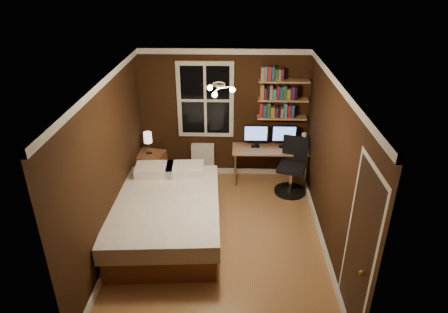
{
  "coord_description": "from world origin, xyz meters",
  "views": [
    {
      "loc": [
        0.21,
        -5.05,
        3.93
      ],
      "look_at": [
        0.05,
        0.45,
        1.18
      ],
      "focal_mm": 32.0,
      "sensor_mm": 36.0,
      "label": 1
    }
  ],
  "objects_px": {
    "radiator": "(203,160)",
    "monitor_right": "(284,136)",
    "desk_lamp": "(303,141)",
    "nightstand": "(151,168)",
    "office_chair": "(292,172)",
    "bedside_lamp": "(148,143)",
    "desk": "(270,151)",
    "monitor_left": "(256,136)",
    "bed": "(166,215)"
  },
  "relations": [
    {
      "from": "desk_lamp",
      "to": "radiator",
      "type": "bearing_deg",
      "value": 171.27
    },
    {
      "from": "radiator",
      "to": "desk_lamp",
      "type": "relative_size",
      "value": 1.52
    },
    {
      "from": "bedside_lamp",
      "to": "radiator",
      "type": "relative_size",
      "value": 0.65
    },
    {
      "from": "radiator",
      "to": "desk",
      "type": "distance_m",
      "value": 1.35
    },
    {
      "from": "monitor_left",
      "to": "desk_lamp",
      "type": "bearing_deg",
      "value": -12.28
    },
    {
      "from": "radiator",
      "to": "desk_lamp",
      "type": "distance_m",
      "value": 2.0
    },
    {
      "from": "nightstand",
      "to": "monitor_left",
      "type": "xyz_separation_m",
      "value": [
        2.0,
        0.25,
        0.6
      ]
    },
    {
      "from": "nightstand",
      "to": "bedside_lamp",
      "type": "relative_size",
      "value": 1.45
    },
    {
      "from": "desk",
      "to": "desk_lamp",
      "type": "height_order",
      "value": "desk_lamp"
    },
    {
      "from": "bedside_lamp",
      "to": "monitor_left",
      "type": "xyz_separation_m",
      "value": [
        2.0,
        0.25,
        0.06
      ]
    },
    {
      "from": "monitor_right",
      "to": "office_chair",
      "type": "bearing_deg",
      "value": -74.81
    },
    {
      "from": "nightstand",
      "to": "office_chair",
      "type": "xyz_separation_m",
      "value": [
        2.66,
        -0.22,
        0.09
      ]
    },
    {
      "from": "bed",
      "to": "radiator",
      "type": "xyz_separation_m",
      "value": [
        0.42,
        1.9,
        0.01
      ]
    },
    {
      "from": "radiator",
      "to": "desk_lamp",
      "type": "xyz_separation_m",
      "value": [
        1.89,
        -0.29,
        0.57
      ]
    },
    {
      "from": "desk_lamp",
      "to": "desk",
      "type": "bearing_deg",
      "value": 168.71
    },
    {
      "from": "nightstand",
      "to": "bedside_lamp",
      "type": "xyz_separation_m",
      "value": [
        0.0,
        0.0,
        0.53
      ]
    },
    {
      "from": "nightstand",
      "to": "radiator",
      "type": "xyz_separation_m",
      "value": [
        0.98,
        0.35,
        0.02
      ]
    },
    {
      "from": "bedside_lamp",
      "to": "monitor_right",
      "type": "bearing_deg",
      "value": 5.7
    },
    {
      "from": "monitor_right",
      "to": "office_chair",
      "type": "distance_m",
      "value": 0.7
    },
    {
      "from": "desk",
      "to": "monitor_left",
      "type": "xyz_separation_m",
      "value": [
        -0.28,
        0.07,
        0.28
      ]
    },
    {
      "from": "monitor_right",
      "to": "monitor_left",
      "type": "bearing_deg",
      "value": 180.0
    },
    {
      "from": "office_chair",
      "to": "monitor_left",
      "type": "bearing_deg",
      "value": 162.12
    },
    {
      "from": "radiator",
      "to": "desk",
      "type": "height_order",
      "value": "desk"
    },
    {
      "from": "office_chair",
      "to": "desk",
      "type": "bearing_deg",
      "value": 150.93
    },
    {
      "from": "nightstand",
      "to": "bedside_lamp",
      "type": "height_order",
      "value": "bedside_lamp"
    },
    {
      "from": "nightstand",
      "to": "desk",
      "type": "distance_m",
      "value": 2.31
    },
    {
      "from": "nightstand",
      "to": "monitor_right",
      "type": "bearing_deg",
      "value": 18.79
    },
    {
      "from": "nightstand",
      "to": "office_chair",
      "type": "distance_m",
      "value": 2.67
    },
    {
      "from": "bed",
      "to": "radiator",
      "type": "relative_size",
      "value": 3.53
    },
    {
      "from": "desk",
      "to": "monitor_right",
      "type": "height_order",
      "value": "monitor_right"
    },
    {
      "from": "nightstand",
      "to": "desk_lamp",
      "type": "relative_size",
      "value": 1.43
    },
    {
      "from": "bed",
      "to": "office_chair",
      "type": "xyz_separation_m",
      "value": [
        2.11,
        1.32,
        0.08
      ]
    },
    {
      "from": "bed",
      "to": "nightstand",
      "type": "height_order",
      "value": "bed"
    },
    {
      "from": "desk_lamp",
      "to": "nightstand",
      "type": "bearing_deg",
      "value": -178.72
    },
    {
      "from": "bedside_lamp",
      "to": "monitor_left",
      "type": "bearing_deg",
      "value": 7.2
    },
    {
      "from": "bed",
      "to": "desk",
      "type": "bearing_deg",
      "value": 41.22
    },
    {
      "from": "bed",
      "to": "desk",
      "type": "relative_size",
      "value": 1.63
    },
    {
      "from": "nightstand",
      "to": "monitor_left",
      "type": "height_order",
      "value": "monitor_left"
    },
    {
      "from": "monitor_left",
      "to": "desk_lamp",
      "type": "relative_size",
      "value": 1.08
    },
    {
      "from": "radiator",
      "to": "monitor_right",
      "type": "xyz_separation_m",
      "value": [
        1.56,
        -0.1,
        0.58
      ]
    },
    {
      "from": "monitor_right",
      "to": "desk_lamp",
      "type": "height_order",
      "value": "monitor_right"
    },
    {
      "from": "bedside_lamp",
      "to": "office_chair",
      "type": "bearing_deg",
      "value": -4.71
    },
    {
      "from": "desk_lamp",
      "to": "office_chair",
      "type": "relative_size",
      "value": 0.42
    },
    {
      "from": "nightstand",
      "to": "radiator",
      "type": "distance_m",
      "value": 1.04
    },
    {
      "from": "bed",
      "to": "monitor_left",
      "type": "xyz_separation_m",
      "value": [
        1.45,
        1.8,
        0.58
      ]
    },
    {
      "from": "bedside_lamp",
      "to": "monitor_right",
      "type": "height_order",
      "value": "monitor_right"
    },
    {
      "from": "bed",
      "to": "monitor_left",
      "type": "bearing_deg",
      "value": 47.5
    },
    {
      "from": "nightstand",
      "to": "desk_lamp",
      "type": "height_order",
      "value": "desk_lamp"
    },
    {
      "from": "bedside_lamp",
      "to": "desk",
      "type": "distance_m",
      "value": 2.3
    },
    {
      "from": "bed",
      "to": "desk_lamp",
      "type": "relative_size",
      "value": 5.35
    }
  ]
}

